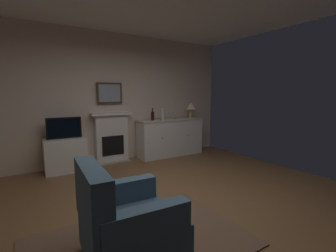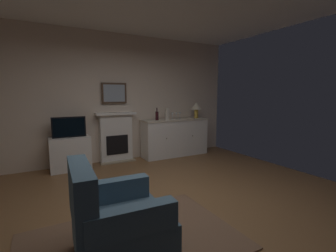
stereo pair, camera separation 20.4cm
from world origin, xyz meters
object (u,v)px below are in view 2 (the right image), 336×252
object	(u,v)px
fireplace_unit	(116,137)
tv_cabinet	(70,153)
wine_glass_left	(172,114)
table_lamp	(196,107)
wine_glass_center	(176,114)
vase_decorative	(167,114)
tv_set	(69,127)
framed_picture	(114,93)
wine_glass_right	(180,114)
wine_bottle	(157,116)
sideboard_cabinet	(175,137)
armchair	(115,221)

from	to	relation	value
fireplace_unit	tv_cabinet	bearing A→B (deg)	-170.55
wine_glass_left	table_lamp	bearing A→B (deg)	1.03
fireplace_unit	wine_glass_center	size ratio (longest dim) A/B	6.67
vase_decorative	tv_set	world-z (taller)	vase_decorative
framed_picture	wine_glass_left	xyz separation A→B (m)	(1.33, -0.24, -0.50)
framed_picture	wine_glass_right	bearing A→B (deg)	-8.01
vase_decorative	wine_bottle	bearing A→B (deg)	169.15
wine_glass_center	framed_picture	bearing A→B (deg)	171.02
fireplace_unit	vase_decorative	world-z (taller)	vase_decorative
framed_picture	tv_set	world-z (taller)	framed_picture
table_lamp	vase_decorative	xyz separation A→B (m)	(-0.86, -0.05, -0.14)
table_lamp	tv_set	distance (m)	3.03
table_lamp	tv_set	bearing A→B (deg)	-179.84
sideboard_cabinet	wine_glass_left	bearing A→B (deg)	-171.23
wine_glass_center	tv_cabinet	xyz separation A→B (m)	(-2.42, 0.02, -0.69)
tv_cabinet	fireplace_unit	bearing A→B (deg)	9.45
wine_glass_center	tv_set	xyz separation A→B (m)	(-2.42, -0.00, -0.16)
armchair	fireplace_unit	bearing A→B (deg)	73.58
sideboard_cabinet	wine_glass_left	distance (m)	0.57
table_lamp	wine_glass_center	distance (m)	0.61
wine_bottle	tv_set	size ratio (longest dim) A/B	0.47
tv_set	sideboard_cabinet	bearing A→B (deg)	0.20
tv_cabinet	wine_glass_right	bearing A→B (deg)	-0.25
fireplace_unit	wine_glass_center	xyz separation A→B (m)	(1.44, -0.18, 0.47)
framed_picture	tv_cabinet	size ratio (longest dim) A/B	0.73
fireplace_unit	sideboard_cabinet	size ratio (longest dim) A/B	0.66
table_lamp	tv_cabinet	size ratio (longest dim) A/B	0.53
sideboard_cabinet	fireplace_unit	bearing A→B (deg)	172.86
tv_cabinet	armchair	distance (m)	2.98
table_lamp	wine_glass_right	distance (m)	0.51
wine_glass_center	vase_decorative	bearing A→B (deg)	-170.76
table_lamp	vase_decorative	world-z (taller)	table_lamp
sideboard_cabinet	table_lamp	distance (m)	0.95
wine_glass_left	armchair	bearing A→B (deg)	-127.43
fireplace_unit	wine_bottle	size ratio (longest dim) A/B	3.79
sideboard_cabinet	armchair	distance (m)	3.78
tv_cabinet	sideboard_cabinet	bearing A→B (deg)	-0.36
wine_bottle	tv_cabinet	world-z (taller)	wine_bottle
framed_picture	vase_decorative	size ratio (longest dim) A/B	1.96
wine_bottle	armchair	bearing A→B (deg)	-122.02
sideboard_cabinet	tv_cabinet	world-z (taller)	sideboard_cabinet
fireplace_unit	wine_glass_right	xyz separation A→B (m)	(1.55, -0.17, 0.47)
vase_decorative	tv_set	distance (m)	2.15
fireplace_unit	wine_glass_right	distance (m)	1.63
wine_bottle	tv_cabinet	size ratio (longest dim) A/B	0.39
framed_picture	tv_cabinet	distance (m)	1.55
armchair	wine_glass_center	bearing A→B (deg)	51.31
tv_set	armchair	distance (m)	3.00
wine_glass_right	armchair	distance (m)	3.92
fireplace_unit	wine_glass_right	bearing A→B (deg)	-6.36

